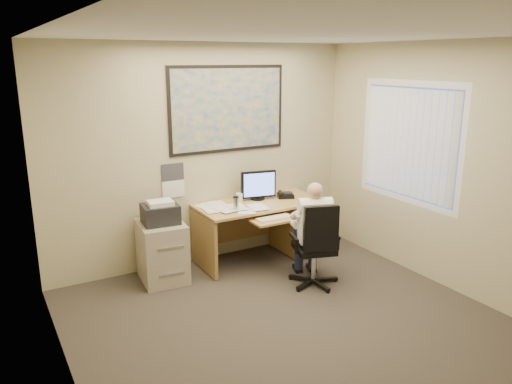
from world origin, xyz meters
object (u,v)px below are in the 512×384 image
filing_cabinet (162,246)px  desk (281,221)px  person (313,234)px  office_chair (317,261)px

filing_cabinet → desk: bearing=5.3°
person → filing_cabinet: bearing=167.4°
desk → office_chair: size_ratio=1.62×
filing_cabinet → person: person is taller
filing_cabinet → office_chair: office_chair is taller
desk → person: size_ratio=1.35×
filing_cabinet → person: bearing=-27.8°
person → desk: bearing=99.7°
filing_cabinet → office_chair: 1.79m
person → office_chair: bearing=-58.7°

